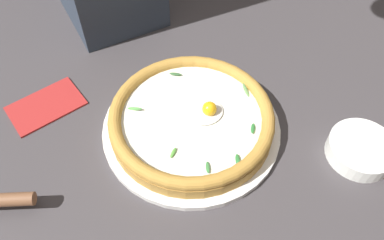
{
  "coord_description": "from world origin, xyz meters",
  "views": [
    {
      "loc": [
        -0.19,
        -0.37,
        0.59
      ],
      "look_at": [
        0.03,
        -0.0,
        0.03
      ],
      "focal_mm": 35.99,
      "sensor_mm": 36.0,
      "label": 1
    }
  ],
  "objects": [
    {
      "name": "pizza",
      "position": [
        0.03,
        -0.0,
        0.03
      ],
      "size": [
        0.3,
        0.3,
        0.06
      ],
      "color": "#B18137",
      "rests_on": "pizza_plate"
    },
    {
      "name": "folded_napkin",
      "position": [
        -0.19,
        0.2,
        0.0
      ],
      "size": [
        0.15,
        0.11,
        0.01
      ],
      "primitive_type": "cube",
      "rotation": [
        0.0,
        0.0,
        0.13
      ],
      "color": "#A42524",
      "rests_on": "ground"
    },
    {
      "name": "pizza_plate",
      "position": [
        0.03,
        -0.0,
        0.01
      ],
      "size": [
        0.33,
        0.33,
        0.01
      ],
      "primitive_type": "cylinder",
      "color": "white",
      "rests_on": "ground"
    },
    {
      "name": "ground_plane",
      "position": [
        0.0,
        0.0,
        -0.01
      ],
      "size": [
        2.4,
        2.4,
        0.03
      ],
      "primitive_type": "cube",
      "color": "#3C393B",
      "rests_on": "ground"
    },
    {
      "name": "side_bowl",
      "position": [
        0.26,
        -0.2,
        0.02
      ],
      "size": [
        0.12,
        0.12,
        0.03
      ],
      "primitive_type": "cylinder",
      "color": "white",
      "rests_on": "ground"
    }
  ]
}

